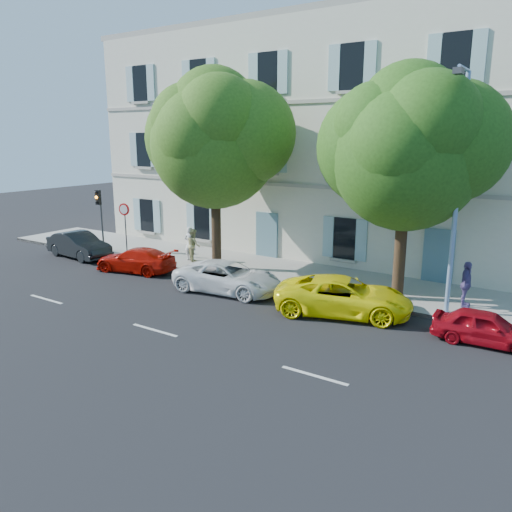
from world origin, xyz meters
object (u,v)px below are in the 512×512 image
Objects in this scene: pedestrian_b at (193,245)px; pedestrian_c at (466,284)px; tree_right at (407,156)px; road_sign at (125,218)px; car_red_coupe at (136,260)px; tree_left at (215,145)px; car_white_coupe at (228,277)px; car_dark_sedan at (79,245)px; car_yellow_supercar at (343,296)px; pedestrian_a at (190,244)px; street_lamp at (457,181)px; traffic_light at (99,207)px; car_red_hatchback at (486,327)px.

pedestrian_b is 13.15m from pedestrian_c.
tree_right is at bearing -143.61° from pedestrian_b.
road_sign is 1.62× the size of pedestrian_c.
car_red_coupe is 0.47× the size of tree_right.
tree_left is 5.39m from pedestrian_b.
pedestrian_c is at bearing -77.72° from car_white_coupe.
tree_left reaches higher than road_sign.
car_dark_sedan is at bearing 91.91° from pedestrian_c.
car_yellow_supercar is (5.17, 0.12, 0.05)m from car_white_coupe.
pedestrian_a is at bearing 85.06° from pedestrian_c.
pedestrian_c is (0.41, 1.16, -3.87)m from street_lamp.
road_sign is at bearing -53.08° from car_dark_sedan.
pedestrian_b is (5.78, 1.04, -1.62)m from traffic_light.
car_red_coupe is (4.71, -0.38, -0.10)m from car_dark_sedan.
car_yellow_supercar is (15.51, -0.42, 0.00)m from car_dark_sedan.
road_sign reaches higher than pedestrian_b.
pedestrian_a reaches higher than car_red_hatchback.
car_yellow_supercar is at bearing -86.65° from car_dark_sedan.
traffic_light reaches higher than pedestrian_c.
traffic_light is at bearing -2.28° from pedestrian_a.
tree_left is 1.05× the size of tree_right.
street_lamp is at bearing -84.17° from car_white_coupe.
car_red_hatchback is at bearing -47.97° from street_lamp.
street_lamp is at bearing -146.82° from pedestrian_b.
tree_right reaches higher than pedestrian_a.
car_red_coupe is at bearing -145.35° from tree_left.
car_red_coupe is at bearing 103.31° from pedestrian_b.
pedestrian_a is at bearing 15.11° from road_sign.
car_red_coupe is at bearing 55.58° from pedestrian_a.
pedestrian_b is at bearing 10.17° from traffic_light.
car_dark_sedan is 2.41× the size of pedestrian_c.
car_white_coupe reaches higher than car_red_coupe.
car_dark_sedan is 20.35m from car_red_hatchback.
tree_right reaches higher than pedestrian_c.
road_sign reaches higher than car_red_coupe.
car_white_coupe is 1.44× the size of car_red_hatchback.
pedestrian_a reaches higher than pedestrian_b.
car_red_coupe is 6.66m from tree_left.
car_red_hatchback is (10.00, 0.06, -0.09)m from car_white_coupe.
car_yellow_supercar is at bearing -16.58° from tree_left.
car_yellow_supercar is at bearing -115.93° from tree_right.
car_yellow_supercar reaches higher than car_white_coupe.
pedestrian_a is at bearing 54.91° from pedestrian_b.
pedestrian_c reaches higher than car_red_hatchback.
car_yellow_supercar is 15.51m from traffic_light.
tree_left reaches higher than car_red_coupe.
pedestrian_b is (6.00, 2.40, 0.28)m from car_dark_sedan.
traffic_light reaches higher than pedestrian_b.
car_red_hatchback is 14.64m from pedestrian_b.
pedestrian_c is at bearing 3.30° from traffic_light.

